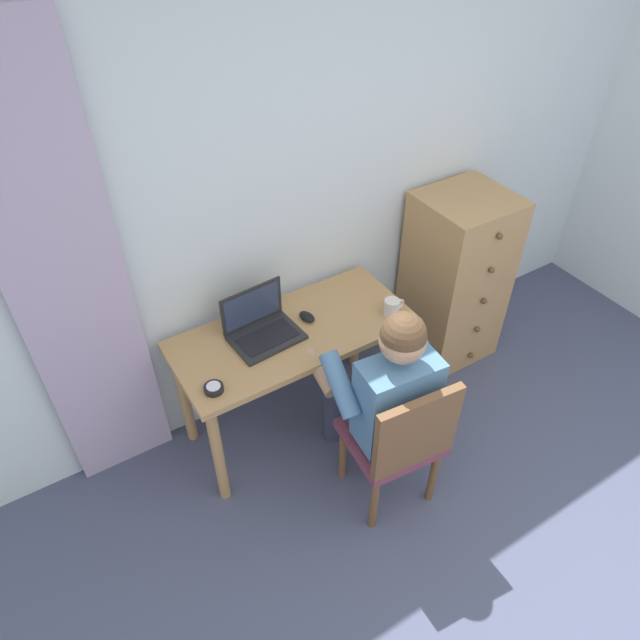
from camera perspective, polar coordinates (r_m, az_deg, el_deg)
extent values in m
cube|color=silver|center=(3.00, -0.30, 12.77)|extent=(4.80, 0.05, 2.50)
cube|color=#B29EBC|center=(2.68, -23.12, 1.97)|extent=(0.48, 0.03, 2.25)
cube|color=tan|center=(2.93, -2.70, -1.32)|extent=(1.23, 0.56, 0.03)
cylinder|color=tan|center=(2.92, -10.00, -12.95)|extent=(0.06, 0.06, 0.68)
cylinder|color=tan|center=(3.28, 7.91, -4.72)|extent=(0.06, 0.06, 0.68)
cylinder|color=tan|center=(3.19, -13.25, -7.35)|extent=(0.06, 0.06, 0.68)
cylinder|color=tan|center=(3.53, 3.55, -0.40)|extent=(0.06, 0.06, 0.68)
cube|color=tan|center=(3.62, 13.16, 3.97)|extent=(0.51, 0.47, 1.11)
sphere|color=brown|center=(3.77, 14.67, -3.40)|extent=(0.04, 0.04, 0.04)
sphere|color=brown|center=(3.63, 15.25, -0.90)|extent=(0.04, 0.04, 0.04)
sphere|color=brown|center=(3.49, 15.88, 1.81)|extent=(0.04, 0.04, 0.04)
sphere|color=brown|center=(3.36, 16.56, 4.74)|extent=(0.04, 0.04, 0.04)
sphere|color=brown|center=(3.24, 17.30, 7.89)|extent=(0.04, 0.04, 0.04)
cube|color=brown|center=(2.86, 6.98, -11.33)|extent=(0.46, 0.44, 0.05)
cube|color=brown|center=(2.59, 9.53, -10.92)|extent=(0.42, 0.08, 0.42)
cylinder|color=brown|center=(3.18, 7.77, -10.64)|extent=(0.04, 0.04, 0.40)
cylinder|color=brown|center=(3.06, 2.26, -12.94)|extent=(0.04, 0.04, 0.40)
cylinder|color=brown|center=(3.03, 11.09, -14.79)|extent=(0.04, 0.04, 0.40)
cylinder|color=brown|center=(2.91, 5.37, -17.47)|extent=(0.04, 0.04, 0.40)
cylinder|color=#33384C|center=(2.97, 6.27, -7.21)|extent=(0.18, 0.41, 0.14)
cylinder|color=#33384C|center=(2.91, 3.21, -8.42)|extent=(0.18, 0.41, 0.14)
cylinder|color=#33384C|center=(3.26, 4.15, -7.61)|extent=(0.11, 0.11, 0.47)
cylinder|color=#33384C|center=(3.20, 1.31, -8.70)|extent=(0.11, 0.11, 0.47)
cube|color=teal|center=(2.64, 7.54, -7.85)|extent=(0.38, 0.23, 0.46)
cylinder|color=teal|center=(2.75, 10.13, -3.30)|extent=(0.12, 0.30, 0.25)
cylinder|color=teal|center=(2.57, 1.99, -6.39)|extent=(0.12, 0.30, 0.25)
cylinder|color=tan|center=(2.94, 7.72, -2.35)|extent=(0.10, 0.27, 0.11)
cylinder|color=tan|center=(2.77, 0.00, -5.14)|extent=(0.10, 0.27, 0.11)
sphere|color=tan|center=(2.39, 8.16, -2.00)|extent=(0.20, 0.20, 0.20)
sphere|color=#513823|center=(2.37, 8.23, -1.47)|extent=(0.20, 0.20, 0.20)
cube|color=#232326|center=(2.87, -5.29, -1.74)|extent=(0.36, 0.27, 0.02)
cube|color=black|center=(2.86, -5.20, -1.70)|extent=(0.30, 0.17, 0.00)
cube|color=#232326|center=(2.88, -6.76, 1.37)|extent=(0.34, 0.04, 0.22)
cube|color=#2D3851|center=(2.88, -6.69, 1.31)|extent=(0.31, 0.03, 0.18)
ellipsoid|color=black|center=(2.97, -1.29, 0.32)|extent=(0.07, 0.11, 0.03)
cylinder|color=black|center=(2.66, -10.43, -6.65)|extent=(0.09, 0.09, 0.03)
cylinder|color=silver|center=(2.65, -10.47, -6.43)|extent=(0.06, 0.06, 0.00)
cylinder|color=silver|center=(3.00, 7.07, 1.21)|extent=(0.08, 0.08, 0.09)
torus|color=silver|center=(3.02, 7.86, 1.61)|extent=(0.06, 0.01, 0.06)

